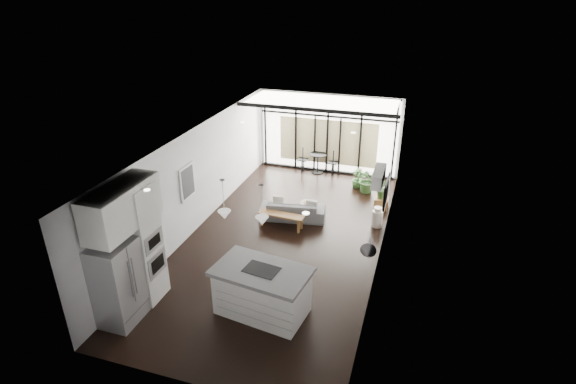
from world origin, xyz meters
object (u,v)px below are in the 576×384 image
Objects in this scene: island at (262,291)px; sofa at (293,207)px; fridge at (118,283)px; milk_can at (377,217)px; console_bench at (281,221)px; tv at (387,191)px; pouf at (308,208)px.

island reaches higher than sofa.
fridge is 3.02× the size of milk_can.
milk_can is at bearing 50.69° from fridge.
fridge is 4.95m from console_bench.
island is 4.45m from tv.
island is at bearing -87.16° from pouf.
console_bench is at bearing 110.20° from island.
fridge reaches higher than console_bench.
milk_can is at bearing 75.77° from island.
sofa is at bearing -135.85° from pouf.
fridge is 1.37× the size of console_bench.
island is 4.69m from milk_can.
fridge is 6.78m from tv.
milk_can is 0.53× the size of tv.
fridge is at bearing -129.31° from milk_can.
milk_can is 1.12m from tv.
pouf is 2.02m from milk_can.
milk_can is (2.38, 0.25, -0.07)m from sofa.
fridge is at bearing -108.64° from console_bench.
tv reaches higher than island.
pouf is at bearing 65.91° from console_bench.
sofa is 0.64m from console_bench.
island is at bearing -112.57° from milk_can.
console_bench is at bearing 67.45° from fridge.
sofa is 1.68× the size of tv.
sofa reaches higher than pouf.
tv is at bearing -64.15° from milk_can.
sofa is 0.53m from pouf.
island is at bearing 21.99° from fridge.
milk_can is (2.53, 0.86, 0.09)m from console_bench.
island is 1.08× the size of fridge.
tv is at bearing -13.48° from pouf.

